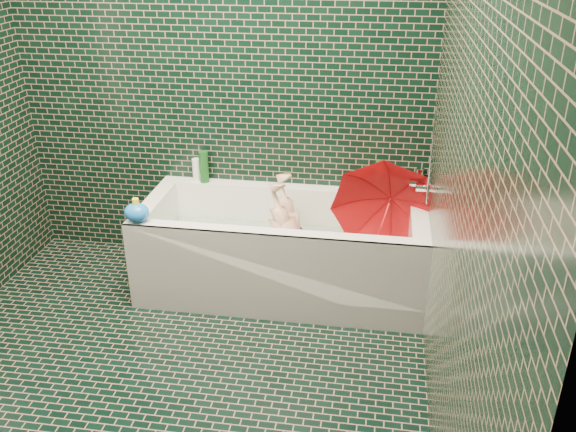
% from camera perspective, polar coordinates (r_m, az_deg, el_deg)
% --- Properties ---
extents(floor, '(2.80, 2.80, 0.00)m').
position_cam_1_polar(floor, '(3.18, -11.97, -15.54)').
color(floor, black).
rests_on(floor, ground).
extents(wall_back, '(2.80, 0.00, 2.80)m').
position_cam_1_polar(wall_back, '(3.83, -6.43, 13.20)').
color(wall_back, black).
rests_on(wall_back, floor).
extents(wall_right, '(0.00, 2.80, 2.80)m').
position_cam_1_polar(wall_right, '(2.37, 15.95, 4.58)').
color(wall_right, black).
rests_on(wall_right, floor).
extents(bathtub, '(1.70, 0.75, 0.55)m').
position_cam_1_polar(bathtub, '(3.75, -0.52, -3.99)').
color(bathtub, white).
rests_on(bathtub, floor).
extents(bath_mat, '(1.35, 0.47, 0.01)m').
position_cam_1_polar(bath_mat, '(3.79, -0.47, -4.59)').
color(bath_mat, green).
rests_on(bath_mat, bathtub).
extents(water, '(1.48, 0.53, 0.00)m').
position_cam_1_polar(water, '(3.72, -0.48, -2.67)').
color(water, silver).
rests_on(water, bathtub).
extents(faucet, '(0.18, 0.19, 0.55)m').
position_cam_1_polar(faucet, '(3.48, 12.84, 3.21)').
color(faucet, silver).
rests_on(faucet, wall_right).
extents(child, '(0.92, 0.45, 0.37)m').
position_cam_1_polar(child, '(3.67, 0.40, -2.87)').
color(child, tan).
rests_on(child, bathtub).
extents(umbrella, '(0.91, 0.77, 0.86)m').
position_cam_1_polar(umbrella, '(3.50, 8.90, -0.45)').
color(umbrella, red).
rests_on(umbrella, bathtub).
extents(soap_bottle_a, '(0.12, 0.12, 0.24)m').
position_cam_1_polar(soap_bottle_a, '(3.84, 10.94, 1.93)').
color(soap_bottle_a, white).
rests_on(soap_bottle_a, bathtub).
extents(soap_bottle_b, '(0.11, 0.11, 0.19)m').
position_cam_1_polar(soap_bottle_b, '(3.88, 11.80, 2.10)').
color(soap_bottle_b, '#531E74').
rests_on(soap_bottle_b, bathtub).
extents(soap_bottle_c, '(0.18, 0.18, 0.18)m').
position_cam_1_polar(soap_bottle_c, '(3.84, 11.29, 1.91)').
color(soap_bottle_c, '#144819').
rests_on(soap_bottle_c, bathtub).
extents(bottle_right_tall, '(0.07, 0.07, 0.21)m').
position_cam_1_polar(bottle_right_tall, '(3.79, 8.54, 3.56)').
color(bottle_right_tall, '#144819').
rests_on(bottle_right_tall, bathtub).
extents(bottle_right_pump, '(0.05, 0.05, 0.17)m').
position_cam_1_polar(bottle_right_pump, '(3.85, 12.19, 3.21)').
color(bottle_right_pump, silver).
rests_on(bottle_right_pump, bathtub).
extents(bottle_left_tall, '(0.08, 0.08, 0.21)m').
position_cam_1_polar(bottle_left_tall, '(3.97, -7.87, 4.58)').
color(bottle_left_tall, '#144819').
rests_on(bottle_left_tall, bathtub).
extents(bottle_left_short, '(0.06, 0.06, 0.15)m').
position_cam_1_polar(bottle_left_short, '(4.02, -8.56, 4.33)').
color(bottle_left_short, white).
rests_on(bottle_left_short, bathtub).
extents(rubber_duck, '(0.10, 0.07, 0.09)m').
position_cam_1_polar(rubber_duck, '(3.84, 7.47, 2.82)').
color(rubber_duck, yellow).
rests_on(rubber_duck, bathtub).
extents(bath_toy, '(0.17, 0.15, 0.14)m').
position_cam_1_polar(bath_toy, '(3.50, -13.97, 0.35)').
color(bath_toy, blue).
rests_on(bath_toy, bathtub).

